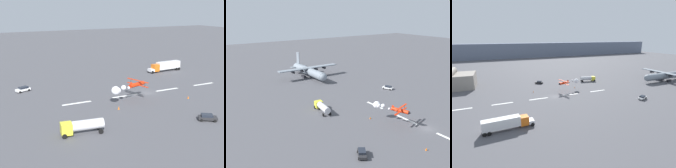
# 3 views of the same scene
# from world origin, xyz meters

# --- Properties ---
(ground_plane) EXTENTS (440.00, 440.00, 0.00)m
(ground_plane) POSITION_xyz_m (0.00, 0.00, 0.00)
(ground_plane) COLOR #4C4C51
(ground_plane) RESTS_ON ground
(runway_stripe_2) EXTENTS (8.00, 0.90, 0.01)m
(runway_stripe_2) POSITION_xyz_m (-7.30, 0.00, 0.01)
(runway_stripe_2) COLOR white
(runway_stripe_2) RESTS_ON ground
(runway_stripe_3) EXTENTS (8.00, 0.90, 0.01)m
(runway_stripe_3) POSITION_xyz_m (7.30, 0.00, 0.01)
(runway_stripe_3) COLOR white
(runway_stripe_3) RESTS_ON ground
(runway_stripe_4) EXTENTS (8.00, 0.90, 0.01)m
(runway_stripe_4) POSITION_xyz_m (21.89, 0.00, 0.01)
(runway_stripe_4) COLOR white
(runway_stripe_4) RESTS_ON ground
(cargo_transport_plane) EXTENTS (29.25, 31.20, 11.01)m
(cargo_transport_plane) POSITION_xyz_m (67.87, 1.63, 3.27)
(cargo_transport_plane) COLOR gray
(cargo_transport_plane) RESTS_ON ground
(stunt_biplane_red) EXTENTS (11.95, 7.14, 2.43)m
(stunt_biplane_red) POSITION_xyz_m (10.92, 5.95, 4.32)
(stunt_biplane_red) COLOR red
(fuel_tanker_truck) EXTENTS (8.94, 3.78, 2.90)m
(fuel_tanker_truck) POSITION_xyz_m (27.16, 18.37, 1.74)
(fuel_tanker_truck) COLOR yellow
(fuel_tanker_truck) RESTS_ON ground
(followme_car_yellow) EXTENTS (4.63, 3.22, 1.52)m
(followme_car_yellow) POSITION_xyz_m (32.86, -17.14, 0.81)
(followme_car_yellow) COLOR white
(followme_car_yellow) RESTS_ON ground
(airport_staff_sedan) EXTENTS (4.43, 3.76, 1.52)m
(airport_staff_sedan) POSITION_xyz_m (-0.67, 24.11, 0.81)
(airport_staff_sedan) COLOR #262628
(airport_staff_sedan) RESTS_ON ground
(traffic_cone_near) EXTENTS (0.44, 0.44, 0.75)m
(traffic_cone_near) POSITION_xyz_m (-7.34, 9.73, 0.38)
(traffic_cone_near) COLOR orange
(traffic_cone_near) RESTS_ON ground
(traffic_cone_far) EXTENTS (0.44, 0.44, 0.75)m
(traffic_cone_far) POSITION_xyz_m (13.97, 8.92, 0.38)
(traffic_cone_far) COLOR orange
(traffic_cone_far) RESTS_ON ground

